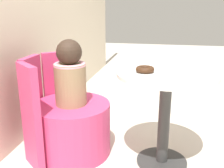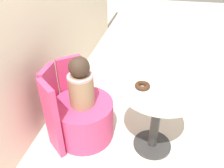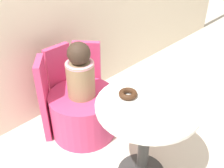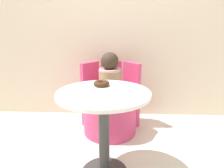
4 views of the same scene
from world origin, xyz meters
name	(u,v)px [view 3 (image 3 of 4)]	position (x,y,z in m)	size (l,w,h in m)	color
ground_plane	(142,166)	(0.00, 0.00, 0.00)	(12.00, 12.00, 0.00)	beige
round_table	(146,125)	(-0.06, -0.04, 0.49)	(0.66, 0.66, 0.67)	#333333
tub_chair	(83,113)	(-0.05, 0.63, 0.20)	(0.57, 0.57, 0.39)	#D13D70
booth_backrest	(65,86)	(-0.05, 0.87, 0.36)	(0.66, 0.24, 0.73)	#D13D70
child_figure	(80,72)	(-0.05, 0.63, 0.61)	(0.23, 0.23, 0.47)	#937A56
donut	(128,94)	(-0.09, 0.10, 0.69)	(0.12, 0.12, 0.04)	#3D2314
paper_napkin	(172,105)	(0.04, -0.15, 0.67)	(0.14, 0.14, 0.01)	silver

